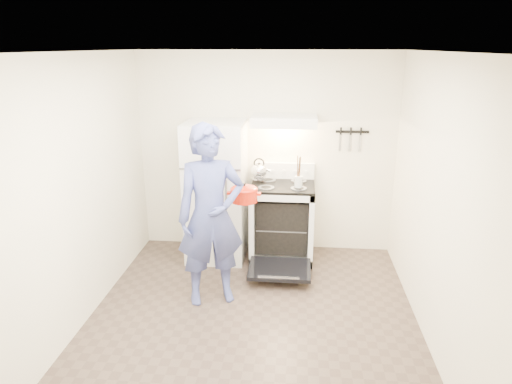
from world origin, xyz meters
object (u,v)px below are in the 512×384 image
refrigerator (216,191)px  tea_kettle (259,170)px  dutch_oven (244,195)px  stove_body (282,222)px  person (211,216)px

refrigerator → tea_kettle: refrigerator is taller
tea_kettle → dutch_oven: 0.82m
stove_body → person: 1.35m
refrigerator → tea_kettle: bearing=13.4°
refrigerator → tea_kettle: 0.58m
stove_body → tea_kettle: bearing=161.9°
refrigerator → dutch_oven: size_ratio=4.75×
refrigerator → person: (0.14, -1.05, 0.08)m
stove_body → person: size_ratio=0.50×
refrigerator → dutch_oven: refrigerator is taller
person → dutch_oven: size_ratio=5.19×
person → dutch_oven: person is taller
tea_kettle → person: size_ratio=0.16×
dutch_oven → person: bearing=-128.4°
refrigerator → person: bearing=-82.7°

